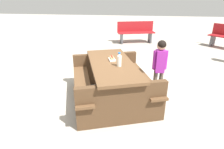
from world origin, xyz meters
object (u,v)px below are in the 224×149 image
(hotdog_tray, at_px, (112,59))
(child_in_coat, at_px, (160,61))
(park_bench_mid, at_px, (136,32))
(soda_bottle, at_px, (119,60))
(picnic_table, at_px, (112,78))

(hotdog_tray, bearing_deg, child_in_coat, -81.45)
(child_in_coat, xyz_separation_m, park_bench_mid, (4.44, 0.53, -0.27))
(soda_bottle, height_order, park_bench_mid, soda_bottle)
(picnic_table, xyz_separation_m, child_in_coat, (0.29, -0.88, 0.28))
(soda_bottle, height_order, child_in_coat, child_in_coat)
(hotdog_tray, bearing_deg, soda_bottle, -150.76)
(soda_bottle, bearing_deg, hotdog_tray, 29.24)
(picnic_table, xyz_separation_m, hotdog_tray, (0.16, 0.02, 0.34))
(picnic_table, height_order, park_bench_mid, park_bench_mid)
(picnic_table, distance_m, hotdog_tray, 0.37)
(picnic_table, bearing_deg, hotdog_tray, 8.10)
(picnic_table, distance_m, child_in_coat, 0.97)
(picnic_table, xyz_separation_m, park_bench_mid, (4.73, -0.35, 0.00))
(hotdog_tray, bearing_deg, park_bench_mid, -4.63)
(soda_bottle, bearing_deg, park_bench_mid, -2.39)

